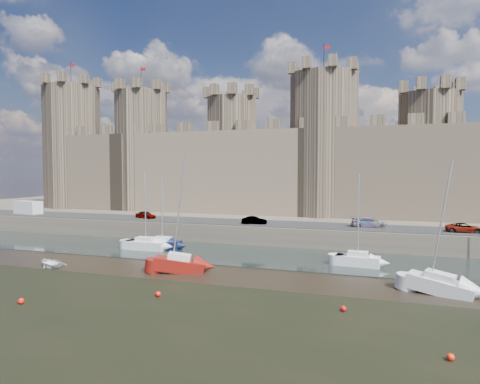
{
  "coord_description": "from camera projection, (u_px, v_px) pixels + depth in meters",
  "views": [
    {
      "loc": [
        11.55,
        -23.01,
        10.0
      ],
      "look_at": [
        -3.61,
        22.0,
        7.51
      ],
      "focal_mm": 32.0,
      "sensor_mm": 36.0,
      "label": 1
    }
  ],
  "objects": [
    {
      "name": "ground",
      "position": [
        181.0,
        334.0,
        25.98
      ],
      "size": [
        160.0,
        160.0,
        0.0
      ],
      "primitive_type": "plane",
      "color": "black",
      "rests_on": "ground"
    },
    {
      "name": "seaweed_patch",
      "position": [
        124.0,
        380.0,
        20.31
      ],
      "size": [
        70.0,
        34.0,
        0.01
      ],
      "primitive_type": "cube",
      "color": "black",
      "rests_on": "ground"
    },
    {
      "name": "water_channel",
      "position": [
        276.0,
        257.0,
        48.69
      ],
      "size": [
        160.0,
        12.0,
        0.08
      ],
      "primitive_type": "cube",
      "color": "black",
      "rests_on": "ground"
    },
    {
      "name": "quay",
      "position": [
        320.0,
        215.0,
        82.7
      ],
      "size": [
        160.0,
        60.0,
        2.5
      ],
      "primitive_type": "cube",
      "color": "#4C443A",
      "rests_on": "ground"
    },
    {
      "name": "road",
      "position": [
        293.0,
        224.0,
        58.03
      ],
      "size": [
        160.0,
        7.0,
        0.1
      ],
      "primitive_type": "cube",
      "color": "black",
      "rests_on": "quay"
    },
    {
      "name": "castle",
      "position": [
        307.0,
        160.0,
        71.0
      ],
      "size": [
        108.5,
        11.0,
        29.0
      ],
      "color": "#42382B",
      "rests_on": "quay"
    },
    {
      "name": "car_0",
      "position": [
        146.0,
        215.0,
        65.21
      ],
      "size": [
        3.73,
        2.35,
        1.18
      ],
      "primitive_type": "imported",
      "rotation": [
        0.0,
        0.0,
        1.27
      ],
      "color": "gray",
      "rests_on": "quay"
    },
    {
      "name": "car_1",
      "position": [
        254.0,
        221.0,
        58.2
      ],
      "size": [
        3.58,
        1.78,
        1.13
      ],
      "primitive_type": "imported",
      "rotation": [
        0.0,
        0.0,
        1.75
      ],
      "color": "gray",
      "rests_on": "quay"
    },
    {
      "name": "car_2",
      "position": [
        369.0,
        222.0,
        55.31
      ],
      "size": [
        4.81,
        2.59,
        1.32
      ],
      "primitive_type": "imported",
      "rotation": [
        0.0,
        0.0,
        1.74
      ],
      "color": "gray",
      "rests_on": "quay"
    },
    {
      "name": "car_3",
      "position": [
        465.0,
        228.0,
        50.57
      ],
      "size": [
        4.2,
        1.98,
        1.16
      ],
      "primitive_type": "imported",
      "rotation": [
        0.0,
        0.0,
        1.56
      ],
      "color": "gray",
      "rests_on": "quay"
    },
    {
      "name": "van",
      "position": [
        28.0,
        208.0,
        71.89
      ],
      "size": [
        5.33,
        2.88,
        2.2
      ],
      "primitive_type": "cube",
      "rotation": [
        0.0,
        0.0,
        -0.18
      ],
      "color": "silver",
      "rests_on": "quay"
    },
    {
      "name": "sailboat_0",
      "position": [
        146.0,
        244.0,
        53.13
      ],
      "size": [
        5.2,
        2.07,
        9.68
      ],
      "rotation": [
        0.0,
        0.0,
        0.01
      ],
      "color": "silver",
      "rests_on": "ground"
    },
    {
      "name": "sailboat_1",
      "position": [
        162.0,
        243.0,
        53.62
      ],
      "size": [
        4.84,
        2.09,
        9.51
      ],
      "rotation": [
        0.0,
        0.0,
        -0.05
      ],
      "color": "black",
      "rests_on": "ground"
    },
    {
      "name": "sailboat_2",
      "position": [
        358.0,
        259.0,
        44.06
      ],
      "size": [
        4.53,
        2.06,
        9.51
      ],
      "rotation": [
        0.0,
        0.0,
        -0.08
      ],
      "color": "silver",
      "rests_on": "ground"
    },
    {
      "name": "sailboat_4",
      "position": [
        180.0,
        264.0,
        41.68
      ],
      "size": [
        5.22,
        3.33,
        11.4
      ],
      "rotation": [
        0.0,
        0.0,
        0.32
      ],
      "color": "maroon",
      "rests_on": "ground"
    },
    {
      "name": "sailboat_5",
      "position": [
        440.0,
        284.0,
        34.38
      ],
      "size": [
        5.36,
        3.3,
        10.81
      ],
      "rotation": [
        0.0,
        0.0,
        -0.29
      ],
      "color": "silver",
      "rests_on": "ground"
    },
    {
      "name": "dinghy_6",
      "position": [
        51.0,
        263.0,
        43.95
      ],
      "size": [
        4.16,
        3.68,
        0.71
      ],
      "primitive_type": "imported",
      "rotation": [
        1.57,
        0.0,
        4.28
      ],
      "color": "silver",
      "rests_on": "ground"
    },
    {
      "name": "buoy_1",
      "position": [
        158.0,
        294.0,
        33.6
      ],
      "size": [
        0.44,
        0.44,
        0.44
      ],
      "primitive_type": "sphere",
      "color": "#FD120B",
      "rests_on": "ground"
    },
    {
      "name": "buoy_3",
      "position": [
        344.0,
        309.0,
        30.1
      ],
      "size": [
        0.41,
        0.41,
        0.41
      ],
      "primitive_type": "sphere",
      "color": "red",
      "rests_on": "ground"
    },
    {
      "name": "buoy_4",
      "position": [
        21.0,
        301.0,
        31.76
      ],
      "size": [
        0.46,
        0.46,
        0.46
      ],
      "primitive_type": "sphere",
      "color": "#F7140A",
      "rests_on": "ground"
    },
    {
      "name": "buoy_5",
      "position": [
        451.0,
        357.0,
        22.33
      ],
      "size": [
        0.4,
        0.4,
        0.4
      ],
      "primitive_type": "sphere",
      "color": "#FB250B",
      "rests_on": "ground"
    }
  ]
}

